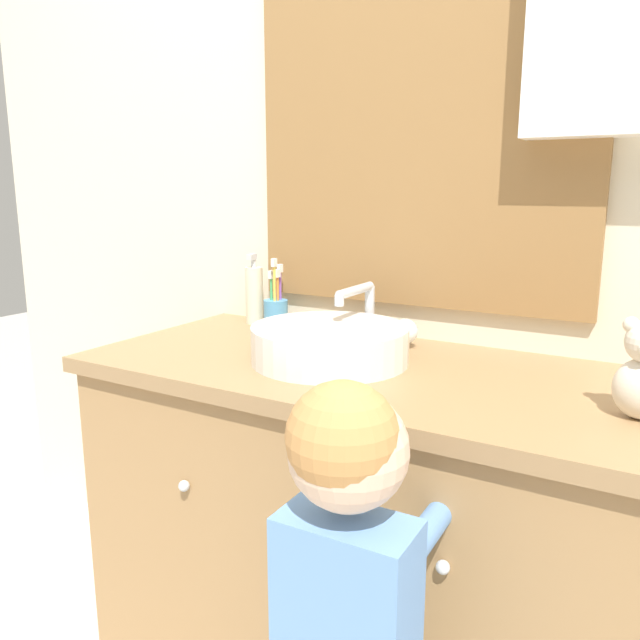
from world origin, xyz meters
TOP-DOWN VIEW (x-y plane):
  - wall_back at (0.03, 0.62)m, footprint 3.20×0.18m
  - vanity_counter at (0.00, 0.31)m, footprint 1.26×0.58m
  - sink_basin at (-0.08, 0.30)m, footprint 0.35×0.40m
  - toothbrush_holder at (-0.38, 0.52)m, footprint 0.07×0.07m
  - soap_dispenser at (-0.46, 0.54)m, footprint 0.05×0.05m
  - child_figure at (0.20, -0.16)m, footprint 0.20×0.47m

SIDE VIEW (x-z plane):
  - vanity_counter at x=0.00m, z-range 0.00..0.84m
  - child_figure at x=0.20m, z-range 0.11..1.07m
  - sink_basin at x=-0.08m, z-range 0.80..0.95m
  - toothbrush_holder at x=-0.38m, z-range 0.79..0.98m
  - soap_dispenser at x=-0.46m, z-range 0.82..1.02m
  - wall_back at x=0.03m, z-range 0.03..2.53m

